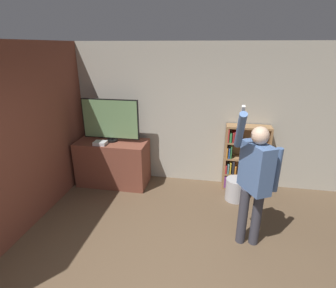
% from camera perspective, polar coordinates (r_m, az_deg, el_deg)
% --- Properties ---
extents(wall_back, '(6.42, 0.06, 2.70)m').
position_cam_1_polar(wall_back, '(5.08, 4.80, 6.10)').
color(wall_back, '#B2AD9E').
rests_on(wall_back, ground_plane).
extents(wall_side_brick, '(0.06, 4.71, 2.70)m').
position_cam_1_polar(wall_side_brick, '(4.45, -27.58, 1.65)').
color(wall_side_brick, brown).
rests_on(wall_side_brick, ground_plane).
extents(tv_ledge, '(1.36, 0.64, 0.89)m').
position_cam_1_polar(tv_ledge, '(5.32, -11.84, -3.99)').
color(tv_ledge, brown).
rests_on(tv_ledge, ground_plane).
extents(television, '(1.10, 0.22, 0.82)m').
position_cam_1_polar(television, '(5.05, -12.42, 5.14)').
color(television, black).
rests_on(television, tv_ledge).
extents(game_console, '(0.23, 0.18, 0.07)m').
position_cam_1_polar(game_console, '(5.02, -14.54, 0.19)').
color(game_console, silver).
rests_on(game_console, tv_ledge).
extents(bookshelf, '(0.80, 0.28, 1.27)m').
position_cam_1_polar(bookshelf, '(5.16, 15.76, -3.09)').
color(bookshelf, '#997047').
rests_on(bookshelf, ground_plane).
extents(person, '(0.59, 0.57, 2.01)m').
position_cam_1_polar(person, '(3.57, 18.38, -6.75)').
color(person, '#383842').
rests_on(person, ground_plane).
extents(waste_bin, '(0.36, 0.36, 0.41)m').
position_cam_1_polar(waste_bin, '(4.92, 14.48, -9.53)').
color(waste_bin, '#B7B7BC').
rests_on(waste_bin, ground_plane).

